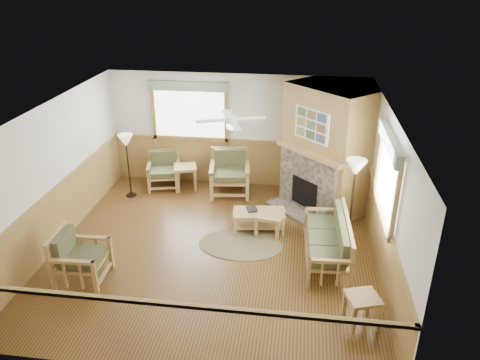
# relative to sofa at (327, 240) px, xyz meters

# --- Properties ---
(floor) EXTENTS (6.00, 6.00, 0.01)m
(floor) POSITION_rel_sofa_xyz_m (-2.08, 0.06, -0.42)
(floor) COLOR #503516
(floor) RESTS_ON ground
(ceiling) EXTENTS (6.00, 6.00, 0.01)m
(ceiling) POSITION_rel_sofa_xyz_m (-2.08, 0.06, 2.28)
(ceiling) COLOR white
(ceiling) RESTS_ON floor
(wall_back) EXTENTS (6.00, 0.02, 2.70)m
(wall_back) POSITION_rel_sofa_xyz_m (-2.08, 3.06, 0.93)
(wall_back) COLOR white
(wall_back) RESTS_ON floor
(wall_front) EXTENTS (6.00, 0.02, 2.70)m
(wall_front) POSITION_rel_sofa_xyz_m (-2.08, -2.94, 0.93)
(wall_front) COLOR white
(wall_front) RESTS_ON floor
(wall_left) EXTENTS (0.02, 6.00, 2.70)m
(wall_left) POSITION_rel_sofa_xyz_m (-5.08, 0.06, 0.93)
(wall_left) COLOR white
(wall_left) RESTS_ON floor
(wall_right) EXTENTS (0.02, 6.00, 2.70)m
(wall_right) POSITION_rel_sofa_xyz_m (0.92, 0.06, 0.93)
(wall_right) COLOR white
(wall_right) RESTS_ON floor
(wainscot) EXTENTS (6.00, 6.00, 1.10)m
(wainscot) POSITION_rel_sofa_xyz_m (-2.08, 0.06, 0.13)
(wainscot) COLOR olive
(wainscot) RESTS_ON floor
(fireplace) EXTENTS (3.11, 3.11, 2.70)m
(fireplace) POSITION_rel_sofa_xyz_m (-0.03, 2.11, 0.93)
(fireplace) COLOR olive
(fireplace) RESTS_ON floor
(window_back) EXTENTS (1.90, 0.16, 1.50)m
(window_back) POSITION_rel_sofa_xyz_m (-3.18, 3.02, 2.11)
(window_back) COLOR white
(window_back) RESTS_ON wall_back
(window_right) EXTENTS (0.16, 1.90, 1.50)m
(window_right) POSITION_rel_sofa_xyz_m (0.88, -0.14, 2.11)
(window_right) COLOR white
(window_right) RESTS_ON wall_right
(ceiling_fan) EXTENTS (1.59, 1.59, 0.36)m
(ceiling_fan) POSITION_rel_sofa_xyz_m (-1.78, 0.36, 2.24)
(ceiling_fan) COLOR white
(ceiling_fan) RESTS_ON ceiling
(sofa) EXTENTS (1.85, 0.81, 0.84)m
(sofa) POSITION_rel_sofa_xyz_m (0.00, 0.00, 0.00)
(sofa) COLOR #A7844E
(sofa) RESTS_ON floor
(armchair_back_left) EXTENTS (0.90, 0.90, 0.84)m
(armchair_back_left) POSITION_rel_sofa_xyz_m (-3.78, 2.61, 0.00)
(armchair_back_left) COLOR #A7844E
(armchair_back_left) RESTS_ON floor
(armchair_back_right) EXTENTS (1.00, 1.00, 1.00)m
(armchair_back_right) POSITION_rel_sofa_xyz_m (-2.16, 2.49, 0.08)
(armchair_back_right) COLOR #A7844E
(armchair_back_right) RESTS_ON floor
(armchair_left) EXTENTS (0.83, 0.83, 0.90)m
(armchair_left) POSITION_rel_sofa_xyz_m (-4.12, -1.15, 0.03)
(armchair_left) COLOR #A7844E
(armchair_left) RESTS_ON floor
(coffee_table) EXTENTS (1.09, 0.64, 0.41)m
(coffee_table) POSITION_rel_sofa_xyz_m (-1.31, 0.89, -0.21)
(coffee_table) COLOR #A7844E
(coffee_table) RESTS_ON floor
(end_table_chairs) EXTENTS (0.64, 0.62, 0.59)m
(end_table_chairs) POSITION_rel_sofa_xyz_m (-3.24, 2.57, -0.13)
(end_table_chairs) COLOR #A7844E
(end_table_chairs) RESTS_ON floor
(end_table_sofa) EXTENTS (0.57, 0.56, 0.51)m
(end_table_sofa) POSITION_rel_sofa_xyz_m (0.47, -1.65, -0.16)
(end_table_sofa) COLOR #A7844E
(end_table_sofa) RESTS_ON floor
(footstool) EXTENTS (0.60, 0.60, 0.45)m
(footstool) POSITION_rel_sofa_xyz_m (-1.08, 0.78, -0.20)
(footstool) COLOR #A7844E
(footstool) RESTS_ON floor
(braided_rug) EXTENTS (2.13, 2.13, 0.01)m
(braided_rug) POSITION_rel_sofa_xyz_m (-1.60, 0.27, -0.41)
(braided_rug) COLOR brown
(braided_rug) RESTS_ON floor
(floor_lamp_left) EXTENTS (0.39, 0.39, 1.51)m
(floor_lamp_left) POSITION_rel_sofa_xyz_m (-4.42, 2.02, 0.33)
(floor_lamp_left) COLOR black
(floor_lamp_left) RESTS_ON floor
(floor_lamp_right) EXTENTS (0.45, 0.45, 1.69)m
(floor_lamp_right) POSITION_rel_sofa_xyz_m (0.47, 0.77, 0.43)
(floor_lamp_right) COLOR black
(floor_lamp_right) RESTS_ON floor
(book_red) EXTENTS (0.29, 0.35, 0.03)m
(book_red) POSITION_rel_sofa_xyz_m (-1.16, 0.84, 0.03)
(book_red) COLOR maroon
(book_red) RESTS_ON coffee_table
(book_dark) EXTENTS (0.28, 0.32, 0.03)m
(book_dark) POSITION_rel_sofa_xyz_m (-1.46, 0.96, 0.02)
(book_dark) COLOR black
(book_dark) RESTS_ON coffee_table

